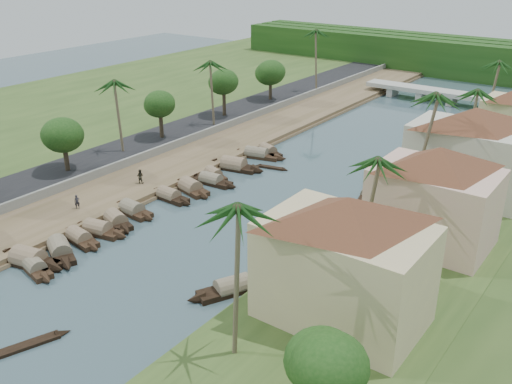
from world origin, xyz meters
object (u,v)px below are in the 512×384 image
Objects in this scene: bridge at (437,93)px; sampan_0 at (34,267)px; person_near at (77,202)px; sampan_1 at (29,260)px; building_near at (345,259)px.

bridge is 3.83× the size of sampan_0.
sampan_0 is 4.56× the size of person_near.
sampan_1 is (-1.47, 0.39, 0.02)m from sampan_0.
building_near is 30.42m from sampan_1.
sampan_0 is (-8.17, -82.73, -1.31)m from bridge.
bridge is at bearing 96.84° from sampan_0.
sampan_0 is 0.83× the size of sampan_1.
sampan_1 is (-9.64, -82.34, -1.30)m from bridge.
building_near is at bearing -75.61° from bridge.
sampan_1 is at bearing -96.68° from bridge.
bridge is 1.89× the size of building_near.
person_near is (-4.97, 9.62, 1.18)m from sampan_1.
bridge is 76.54m from building_near.
person_near is (-6.44, 10.01, 1.20)m from sampan_0.
sampan_1 is at bearing 177.52° from sampan_0.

